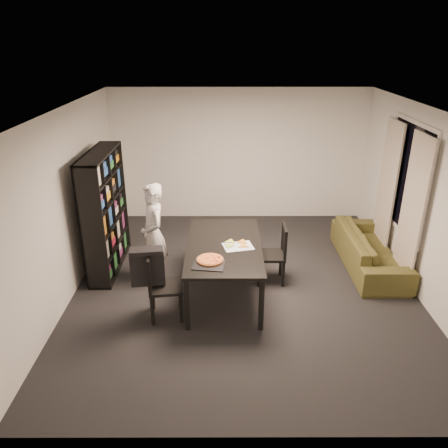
{
  "coord_description": "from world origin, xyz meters",
  "views": [
    {
      "loc": [
        -0.31,
        -5.72,
        3.48
      ],
      "look_at": [
        -0.3,
        -0.11,
        1.05
      ],
      "focal_mm": 35.0,
      "sensor_mm": 36.0,
      "label": 1
    }
  ],
  "objects_px": {
    "chair_left": "(159,281)",
    "sofa": "(370,249)",
    "baking_tray": "(209,265)",
    "bookshelf": "(105,212)",
    "dining_table": "(224,249)",
    "chair_right": "(277,250)",
    "pepperoni_pizza": "(210,260)",
    "person": "(154,234)"
  },
  "relations": [
    {
      "from": "chair_left",
      "to": "sofa",
      "type": "xyz_separation_m",
      "value": [
        3.22,
        1.4,
        -0.24
      ]
    },
    {
      "from": "sofa",
      "to": "baking_tray",
      "type": "bearing_deg",
      "value": 118.77
    },
    {
      "from": "bookshelf",
      "to": "baking_tray",
      "type": "bearing_deg",
      "value": -40.28
    },
    {
      "from": "dining_table",
      "to": "chair_right",
      "type": "relative_size",
      "value": 2.06
    },
    {
      "from": "dining_table",
      "to": "sofa",
      "type": "bearing_deg",
      "value": 18.81
    },
    {
      "from": "bookshelf",
      "to": "pepperoni_pizza",
      "type": "height_order",
      "value": "bookshelf"
    },
    {
      "from": "person",
      "to": "baking_tray",
      "type": "height_order",
      "value": "person"
    },
    {
      "from": "chair_left",
      "to": "sofa",
      "type": "bearing_deg",
      "value": -74.14
    },
    {
      "from": "chair_left",
      "to": "pepperoni_pizza",
      "type": "distance_m",
      "value": 0.73
    },
    {
      "from": "sofa",
      "to": "dining_table",
      "type": "bearing_deg",
      "value": 108.81
    },
    {
      "from": "dining_table",
      "to": "baking_tray",
      "type": "bearing_deg",
      "value": -108.02
    },
    {
      "from": "baking_tray",
      "to": "bookshelf",
      "type": "bearing_deg",
      "value": 139.72
    },
    {
      "from": "person",
      "to": "sofa",
      "type": "distance_m",
      "value": 3.47
    },
    {
      "from": "pepperoni_pizza",
      "to": "chair_left",
      "type": "bearing_deg",
      "value": -172.41
    },
    {
      "from": "person",
      "to": "chair_right",
      "type": "bearing_deg",
      "value": 64.7
    },
    {
      "from": "chair_left",
      "to": "baking_tray",
      "type": "height_order",
      "value": "chair_left"
    },
    {
      "from": "chair_left",
      "to": "chair_right",
      "type": "distance_m",
      "value": 1.89
    },
    {
      "from": "sofa",
      "to": "person",
      "type": "bearing_deg",
      "value": 97.49
    },
    {
      "from": "sofa",
      "to": "pepperoni_pizza",
      "type": "bearing_deg",
      "value": 117.17
    },
    {
      "from": "chair_right",
      "to": "baking_tray",
      "type": "bearing_deg",
      "value": -45.6
    },
    {
      "from": "dining_table",
      "to": "sofa",
      "type": "distance_m",
      "value": 2.53
    },
    {
      "from": "chair_left",
      "to": "chair_right",
      "type": "height_order",
      "value": "chair_left"
    },
    {
      "from": "person",
      "to": "pepperoni_pizza",
      "type": "relative_size",
      "value": 4.43
    },
    {
      "from": "bookshelf",
      "to": "sofa",
      "type": "distance_m",
      "value": 4.27
    },
    {
      "from": "chair_right",
      "to": "baking_tray",
      "type": "distance_m",
      "value": 1.39
    },
    {
      "from": "bookshelf",
      "to": "dining_table",
      "type": "relative_size",
      "value": 1.02
    },
    {
      "from": "chair_right",
      "to": "person",
      "type": "height_order",
      "value": "person"
    },
    {
      "from": "chair_left",
      "to": "person",
      "type": "distance_m",
      "value": 1.0
    },
    {
      "from": "dining_table",
      "to": "sofa",
      "type": "xyz_separation_m",
      "value": [
        2.36,
        0.81,
        -0.42
      ]
    },
    {
      "from": "person",
      "to": "pepperoni_pizza",
      "type": "bearing_deg",
      "value": 20.4
    },
    {
      "from": "baking_tray",
      "to": "pepperoni_pizza",
      "type": "xyz_separation_m",
      "value": [
        0.01,
        0.1,
        0.02
      ]
    },
    {
      "from": "person",
      "to": "baking_tray",
      "type": "bearing_deg",
      "value": 16.92
    },
    {
      "from": "dining_table",
      "to": "chair_right",
      "type": "bearing_deg",
      "value": 23.0
    },
    {
      "from": "person",
      "to": "sofa",
      "type": "bearing_deg",
      "value": 72.85
    },
    {
      "from": "dining_table",
      "to": "sofa",
      "type": "relative_size",
      "value": 0.93
    },
    {
      "from": "chair_left",
      "to": "chair_right",
      "type": "xyz_separation_m",
      "value": [
        1.65,
        0.93,
        -0.02
      ]
    },
    {
      "from": "baking_tray",
      "to": "chair_left",
      "type": "bearing_deg",
      "value": 179.28
    },
    {
      "from": "chair_left",
      "to": "person",
      "type": "relative_size",
      "value": 0.61
    },
    {
      "from": "chair_right",
      "to": "sofa",
      "type": "relative_size",
      "value": 0.45
    },
    {
      "from": "bookshelf",
      "to": "dining_table",
      "type": "xyz_separation_m",
      "value": [
        1.86,
        -0.81,
        -0.24
      ]
    },
    {
      "from": "chair_left",
      "to": "pepperoni_pizza",
      "type": "xyz_separation_m",
      "value": [
        0.67,
        0.09,
        0.27
      ]
    },
    {
      "from": "dining_table",
      "to": "bookshelf",
      "type": "bearing_deg",
      "value": 156.49
    }
  ]
}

